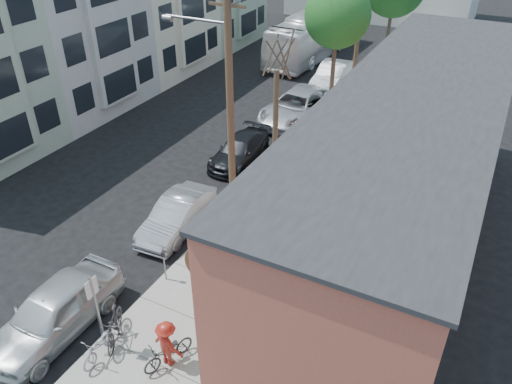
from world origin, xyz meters
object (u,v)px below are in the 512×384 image
at_px(car_0, 54,311).
at_px(car_3, 297,106).
at_px(cyclist, 167,344).
at_px(tree_leafy_mid, 338,15).
at_px(parked_bike_b, 102,344).
at_px(sign_post, 96,306).
at_px(patio_chair_a, 222,361).
at_px(car_4, 333,75).
at_px(patio_chair_b, 224,348).
at_px(bus, 314,35).
at_px(parking_meter_near, 164,261).
at_px(car_2, 240,150).
at_px(parking_meter_far, 293,135).
at_px(tree_bare, 275,130).
at_px(patron_green, 253,287).
at_px(utility_pole_near, 229,99).
at_px(car_1, 177,215).
at_px(parked_bike_a, 114,326).

distance_m(car_0, car_3, 18.55).
bearing_deg(cyclist, car_3, -71.63).
relative_size(tree_leafy_mid, parked_bike_b, 4.55).
xyz_separation_m(sign_post, patio_chair_a, (3.72, 0.85, -1.24)).
xyz_separation_m(parked_bike_b, car_4, (-1.76, 24.77, 0.23)).
bearing_deg(car_3, car_4, 94.49).
distance_m(sign_post, patio_chair_a, 4.01).
bearing_deg(patio_chair_b, bus, 87.59).
xyz_separation_m(parking_meter_near, car_2, (-2.00, 9.06, -0.34)).
bearing_deg(parking_meter_far, patio_chair_a, -74.41).
distance_m(tree_bare, tree_leafy_mid, 8.04).
bearing_deg(car_3, patron_green, -67.53).
bearing_deg(sign_post, parking_meter_far, 90.39).
relative_size(patio_chair_b, cyclist, 0.55).
relative_size(utility_pole_near, car_4, 1.98).
relative_size(utility_pole_near, car_0, 2.03).
distance_m(car_1, car_2, 6.24).
distance_m(cyclist, bus, 30.85).
xyz_separation_m(tree_leafy_mid, patron_green, (2.79, -14.74, -5.37)).
height_order(car_0, car_1, car_0).
xyz_separation_m(parking_meter_near, parked_bike_a, (0.24, -2.94, -0.28)).
bearing_deg(parked_bike_a, parking_meter_far, 62.06).
relative_size(parked_bike_b, car_2, 0.39).
xyz_separation_m(patio_chair_b, parked_bike_b, (-3.32, -1.55, 0.01)).
distance_m(parking_meter_near, parked_bike_b, 3.62).
distance_m(sign_post, cyclist, 2.35).
xyz_separation_m(parking_meter_far, utility_pole_near, (0.14, -6.70, 4.43)).
distance_m(parking_meter_near, car_4, 21.23).
height_order(patron_green, cyclist, cyclist).
bearing_deg(car_1, patron_green, -31.42).
bearing_deg(utility_pole_near, car_1, -133.12).
height_order(tree_leafy_mid, car_3, tree_leafy_mid).
relative_size(tree_leafy_mid, patio_chair_b, 8.94).
bearing_deg(sign_post, patio_chair_b, 19.76).
relative_size(patio_chair_a, car_3, 0.14).
relative_size(patio_chair_a, bus, 0.07).
xyz_separation_m(sign_post, car_4, (-1.55, 24.49, -1.00)).
height_order(patio_chair_b, car_0, car_0).
relative_size(tree_bare, parked_bike_b, 3.15).
xyz_separation_m(patio_chair_b, car_4, (-5.08, 23.22, 0.24)).
xyz_separation_m(parking_meter_near, parking_meter_far, (0.00, 11.24, 0.00)).
relative_size(utility_pole_near, cyclist, 6.21).
bearing_deg(car_0, parked_bike_b, -4.80).
bearing_deg(tree_bare, car_2, 153.96).
bearing_deg(car_1, patio_chair_b, -47.82).
distance_m(utility_pole_near, tree_bare, 4.16).
xyz_separation_m(patio_chair_a, bus, (-9.03, 29.46, 1.12)).
height_order(cyclist, car_2, cyclist).
xyz_separation_m(parking_meter_far, bus, (-5.21, 15.77, 0.72)).
height_order(sign_post, patron_green, sign_post).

